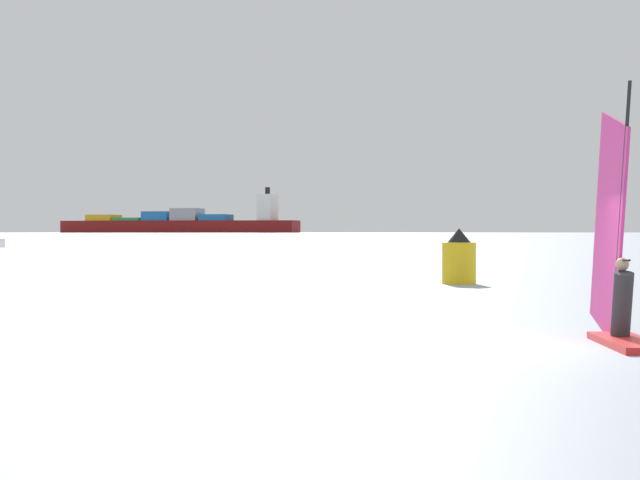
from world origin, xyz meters
TOP-DOWN VIEW (x-y plane):
  - ground_plane at (0.00, 0.00)m, footprint 4000.00×4000.00m
  - windsurfer at (1.42, 0.88)m, footprint 1.17×3.90m
  - cargo_ship at (-290.94, 840.73)m, footprint 206.07×34.54m
  - distant_headland at (88.48, 1529.43)m, footprint 1151.35×384.93m
  - channel_buoy at (-2.52, 19.93)m, footprint 1.19×1.19m

SIDE VIEW (x-z plane):
  - ground_plane at x=0.00m, z-range 0.00..0.00m
  - channel_buoy at x=-2.52m, z-range -0.11..1.85m
  - windsurfer at x=1.42m, z-range -1.07..3.33m
  - cargo_ship at x=-290.94m, z-range -10.69..27.20m
  - distant_headland at x=88.48m, z-range 0.00..45.08m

